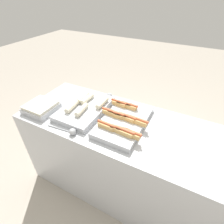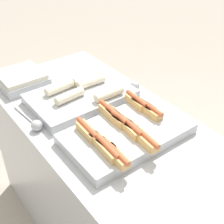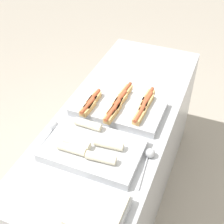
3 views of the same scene
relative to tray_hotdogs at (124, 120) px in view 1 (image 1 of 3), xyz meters
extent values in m
plane|color=#ADA393|center=(0.01, 0.00, -0.92)|extent=(12.00, 12.00, 0.00)
cube|color=#B7BABF|center=(0.01, 0.00, -0.48)|extent=(1.84, 0.71, 0.89)
cube|color=#B7BABF|center=(0.00, 0.00, -0.01)|extent=(0.33, 0.56, 0.05)
cube|color=tan|center=(-0.02, 0.00, 0.03)|extent=(0.14, 0.06, 0.04)
cylinder|color=#C15633|center=(-0.02, 0.00, 0.05)|extent=(0.15, 0.04, 0.02)
cube|color=tan|center=(-0.02, 0.16, 0.03)|extent=(0.13, 0.05, 0.04)
cylinder|color=#C15633|center=(-0.02, 0.16, 0.05)|extent=(0.15, 0.03, 0.02)
cube|color=tan|center=(0.13, 0.00, 0.03)|extent=(0.14, 0.05, 0.04)
cylinder|color=#C15633|center=(0.13, 0.00, 0.05)|extent=(0.15, 0.03, 0.02)
cube|color=tan|center=(-0.12, 0.16, 0.03)|extent=(0.14, 0.05, 0.04)
cylinder|color=#C15633|center=(-0.12, 0.16, 0.05)|extent=(0.15, 0.03, 0.02)
cube|color=tan|center=(-0.07, -0.16, 0.03)|extent=(0.13, 0.05, 0.04)
cylinder|color=#C15633|center=(-0.07, -0.16, 0.05)|extent=(0.15, 0.03, 0.02)
cube|color=tan|center=(-0.07, 0.01, 0.03)|extent=(0.14, 0.06, 0.04)
cylinder|color=#C15633|center=(-0.07, 0.01, 0.05)|extent=(0.15, 0.03, 0.02)
cube|color=tan|center=(-0.07, 0.16, 0.03)|extent=(0.13, 0.05, 0.04)
cylinder|color=#C15633|center=(-0.07, 0.16, 0.05)|extent=(0.15, 0.03, 0.02)
cube|color=tan|center=(0.08, -0.16, 0.03)|extent=(0.13, 0.05, 0.04)
cylinder|color=#C15633|center=(0.08, -0.16, 0.05)|extent=(0.15, 0.03, 0.02)
cube|color=tan|center=(-0.12, 0.01, 0.03)|extent=(0.13, 0.05, 0.04)
cylinder|color=#C15633|center=(-0.12, 0.01, 0.05)|extent=(0.15, 0.03, 0.02)
cube|color=tan|center=(0.03, 0.00, 0.03)|extent=(0.14, 0.06, 0.04)
cylinder|color=#C15633|center=(0.03, 0.00, 0.05)|extent=(0.15, 0.04, 0.02)
cube|color=tan|center=(0.13, -0.15, 0.03)|extent=(0.13, 0.05, 0.04)
cylinder|color=#C15633|center=(0.13, -0.15, 0.05)|extent=(0.15, 0.03, 0.02)
cube|color=tan|center=(0.03, -0.15, 0.03)|extent=(0.14, 0.05, 0.04)
cylinder|color=#C15633|center=(0.03, -0.15, 0.05)|extent=(0.15, 0.03, 0.02)
cube|color=#B7BABF|center=(-0.38, 0.00, -0.01)|extent=(0.34, 0.53, 0.05)
cylinder|color=beige|center=(-0.41, 0.09, 0.03)|extent=(0.05, 0.16, 0.05)
cylinder|color=beige|center=(-0.36, -0.08, 0.03)|extent=(0.06, 0.16, 0.05)
cylinder|color=beige|center=(-0.46, 0.09, 0.03)|extent=(0.05, 0.16, 0.05)
cylinder|color=beige|center=(-0.46, -0.08, 0.03)|extent=(0.06, 0.16, 0.05)
cylinder|color=beige|center=(-0.25, 0.09, 0.03)|extent=(0.05, 0.16, 0.05)
cube|color=#B7BABF|center=(-0.73, -0.18, -0.01)|extent=(0.26, 0.25, 0.05)
cube|color=silver|center=(-0.73, -0.18, 0.02)|extent=(0.24, 0.23, 0.02)
cylinder|color=#B2B5BA|center=(-0.41, -0.29, -0.03)|extent=(0.24, 0.03, 0.01)
sphere|color=#B2B5BA|center=(-0.29, -0.29, -0.01)|extent=(0.05, 0.05, 0.05)
cylinder|color=#B2B5BA|center=(-0.41, 0.30, -0.03)|extent=(0.23, 0.02, 0.01)
sphere|color=#B2B5BA|center=(-0.29, 0.30, -0.01)|extent=(0.05, 0.05, 0.05)
camera|label=1|loc=(0.42, -1.02, 0.90)|focal=28.00mm
camera|label=2|loc=(0.83, -0.70, 0.87)|focal=50.00mm
camera|label=3|loc=(-1.43, -0.53, 1.24)|focal=50.00mm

